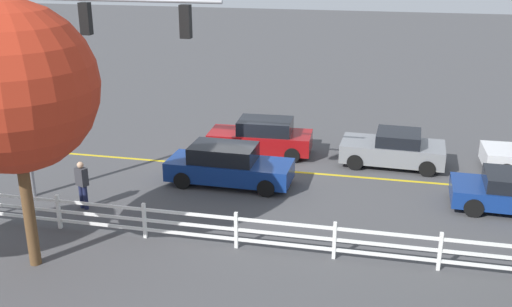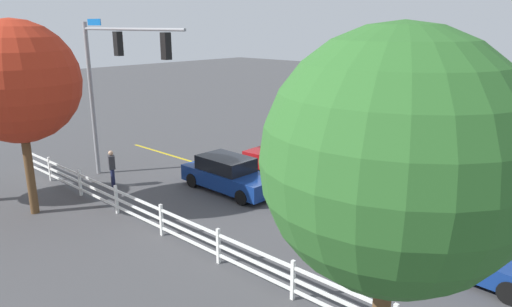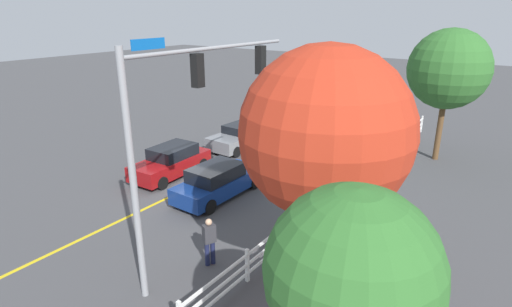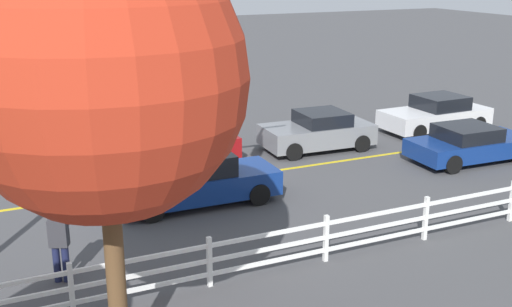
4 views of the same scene
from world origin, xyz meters
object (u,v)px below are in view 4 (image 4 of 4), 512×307
car_3 (470,144)px  car_2 (318,131)px  pedestrian (59,242)px  car_0 (436,114)px  tree_2 (102,77)px  car_1 (175,146)px  car_4 (195,180)px

car_3 → car_2: bearing=141.6°
car_2 → pedestrian: bearing=35.1°
car_3 → pedestrian: 14.68m
car_0 → car_2: car_0 is taller
car_0 → car_3: size_ratio=1.04×
car_0 → car_3: (1.70, 3.85, -0.06)m
car_0 → tree_2: 19.39m
car_1 → pedestrian: 8.24m
car_3 → pedestrian: pedestrian is taller
car_2 → car_3: bearing=142.1°
car_4 → tree_2: (3.76, 6.90, 4.36)m
car_3 → car_0: bearing=68.0°
tree_2 → car_3: bearing=-153.9°
car_0 → tree_2: bearing=33.0°
car_4 → pedestrian: 5.30m
car_4 → tree_2: tree_2 is taller
car_2 → tree_2: 14.86m
car_4 → tree_2: size_ratio=0.63×
car_0 → car_3: car_0 is taller
car_2 → pedestrian: size_ratio=2.46×
car_4 → pedestrian: bearing=-142.1°
car_0 → pedestrian: 17.49m
car_2 → car_0: bearing=-174.2°
car_0 → car_4: car_4 is taller
tree_2 → car_1: bearing=-112.2°
car_1 → car_3: car_1 is taller
car_0 → car_1: car_1 is taller
car_1 → car_0: bearing=178.4°
car_3 → tree_2: size_ratio=0.61×
car_0 → car_2: bearing=2.2°
car_3 → tree_2: bearing=-152.1°
car_2 → pedestrian: pedestrian is taller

